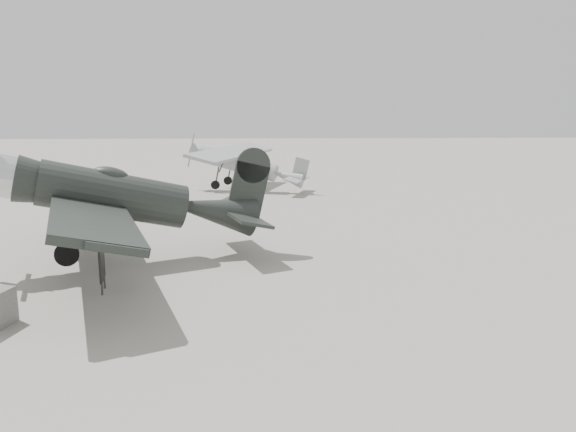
# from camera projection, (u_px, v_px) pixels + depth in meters

# --- Properties ---
(ground) EXTENTS (160.00, 160.00, 0.00)m
(ground) POSITION_uv_depth(u_px,v_px,m) (242.00, 263.00, 19.40)
(ground) COLOR gray
(ground) RESTS_ON ground
(lowwing_monoplane) EXTENTS (9.56, 13.09, 4.25)m
(lowwing_monoplane) POSITION_uv_depth(u_px,v_px,m) (127.00, 198.00, 19.08)
(lowwing_monoplane) COLOR black
(lowwing_monoplane) RESTS_ON ground
(highwing_monoplane) EXTENTS (7.95, 11.03, 3.14)m
(highwing_monoplane) POSITION_uv_depth(u_px,v_px,m) (242.00, 161.00, 35.70)
(highwing_monoplane) COLOR gray
(highwing_monoplane) RESTS_ON ground
(sign_board) EXTENTS (0.20, 0.94, 1.36)m
(sign_board) POSITION_uv_depth(u_px,v_px,m) (102.00, 265.00, 16.22)
(sign_board) COLOR #333333
(sign_board) RESTS_ON ground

